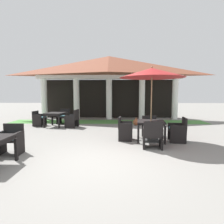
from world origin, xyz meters
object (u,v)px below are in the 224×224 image
at_px(patio_chair_near_foreground_west, 125,129).
at_px(patio_chair_mid_left_east, 73,119).
at_px(patio_table_mid_left, 55,115).
at_px(patio_chair_mid_left_west, 39,119).
at_px(patio_table_near_foreground, 151,123).
at_px(patio_chair_mid_left_north, 64,117).
at_px(patio_umbrella_near_foreground, 152,74).
at_px(patio_chair_mid_right_north, 11,140).
at_px(patio_chair_near_foreground_north, 149,126).
at_px(terracotta_urn, 136,122).
at_px(patio_chair_near_foreground_south, 153,135).
at_px(patio_chair_near_foreground_east, 178,130).

distance_m(patio_chair_near_foreground_west, patio_chair_mid_left_east, 3.73).
xyz_separation_m(patio_table_mid_left, patio_chair_mid_left_west, (-0.95, 0.17, -0.24)).
xyz_separation_m(patio_table_near_foreground, patio_chair_mid_left_east, (-3.54, 2.80, -0.23)).
xyz_separation_m(patio_chair_mid_left_east, patio_chair_mid_left_north, (-0.78, 1.13, -0.01)).
relative_size(patio_umbrella_near_foreground, patio_chair_mid_right_north, 3.14).
height_order(patio_chair_near_foreground_north, patio_chair_mid_left_west, patio_chair_mid_left_west).
bearing_deg(patio_chair_mid_left_north, patio_chair_near_foreground_west, 141.85).
relative_size(patio_chair_mid_right_north, terracotta_urn, 2.04).
relative_size(patio_chair_near_foreground_north, patio_chair_mid_left_east, 0.87).
bearing_deg(patio_chair_near_foreground_south, patio_chair_near_foreground_north, 90.00).
xyz_separation_m(patio_chair_mid_left_east, patio_chair_mid_right_north, (-0.78, -4.46, 0.00)).
relative_size(patio_table_near_foreground, patio_chair_mid_right_north, 1.25).
bearing_deg(patio_chair_near_foreground_west, patio_umbrella_near_foreground, 90.00).
height_order(patio_table_near_foreground, patio_chair_near_foreground_north, patio_chair_near_foreground_north).
bearing_deg(patio_chair_mid_left_north, patio_chair_mid_left_west, 45.14).
xyz_separation_m(patio_chair_near_foreground_west, patio_chair_mid_left_west, (-4.49, 3.04, -0.02)).
distance_m(patio_chair_near_foreground_north, patio_chair_mid_left_east, 4.09).
height_order(patio_umbrella_near_foreground, patio_chair_near_foreground_north, patio_umbrella_near_foreground).
height_order(patio_chair_near_foreground_south, patio_table_mid_left, patio_chair_near_foreground_south).
relative_size(patio_umbrella_near_foreground, patio_chair_near_foreground_north, 3.40).
height_order(patio_table_near_foreground, patio_chair_mid_left_east, patio_chair_mid_left_east).
bearing_deg(patio_chair_mid_left_west, patio_chair_mid_right_north, 23.58).
bearing_deg(patio_chair_near_foreground_west, patio_table_near_foreground, 90.00).
distance_m(patio_table_mid_left, terracotta_urn, 4.37).
bearing_deg(patio_chair_mid_left_west, patio_umbrella_near_foreground, 70.41).
bearing_deg(patio_chair_mid_left_east, patio_chair_near_foreground_south, -127.20).
xyz_separation_m(patio_umbrella_near_foreground, patio_chair_near_foreground_west, (-0.96, 0.11, -2.04)).
distance_m(patio_chair_mid_left_west, patio_chair_mid_left_north, 1.37).
bearing_deg(patio_umbrella_near_foreground, patio_chair_mid_left_east, 141.71).
bearing_deg(patio_table_mid_left, patio_chair_mid_left_west, 169.58).
xyz_separation_m(patio_chair_near_foreground_south, patio_chair_mid_left_east, (-3.43, 3.76, 0.00)).
height_order(patio_chair_near_foreground_south, patio_chair_mid_right_north, patio_chair_near_foreground_south).
xyz_separation_m(patio_chair_near_foreground_east, patio_table_mid_left, (-5.47, 3.08, 0.21)).
distance_m(patio_table_mid_left, patio_chair_mid_left_west, 0.99).
bearing_deg(patio_chair_near_foreground_east, patio_chair_mid_left_north, 59.18).
bearing_deg(terracotta_urn, patio_chair_mid_left_west, -176.57).
bearing_deg(patio_chair_mid_right_north, patio_table_near_foreground, -159.71).
bearing_deg(patio_chair_mid_right_north, patio_chair_near_foreground_west, -152.98).
relative_size(patio_table_near_foreground, patio_chair_mid_left_east, 1.18).
bearing_deg(patio_chair_mid_left_west, patio_table_near_foreground, 70.41).
relative_size(patio_chair_near_foreground_north, terracotta_urn, 1.89).
xyz_separation_m(patio_table_mid_left, terracotta_urn, (4.31, 0.49, -0.46)).
height_order(patio_umbrella_near_foreground, patio_chair_mid_left_west, patio_umbrella_near_foreground).
bearing_deg(patio_chair_near_foreground_east, patio_chair_near_foreground_south, 135.08).
bearing_deg(terracotta_urn, patio_chair_mid_left_north, 173.61).
distance_m(patio_table_near_foreground, patio_chair_near_foreground_east, 1.00).
distance_m(patio_chair_near_foreground_north, patio_chair_mid_left_west, 5.98).
bearing_deg(patio_umbrella_near_foreground, patio_chair_near_foreground_south, -96.53).
bearing_deg(patio_chair_near_foreground_north, patio_umbrella_near_foreground, 90.00).
bearing_deg(terracotta_urn, patio_chair_mid_right_north, -128.91).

